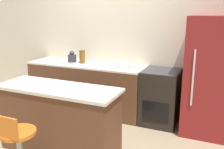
{
  "coord_description": "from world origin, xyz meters",
  "views": [
    {
      "loc": [
        1.88,
        -3.55,
        1.82
      ],
      "look_at": [
        0.49,
        -0.36,
        0.93
      ],
      "focal_mm": 40.0,
      "sensor_mm": 36.0,
      "label": 1
    }
  ],
  "objects": [
    {
      "name": "wall_back",
      "position": [
        0.0,
        0.68,
        1.3
      ],
      "size": [
        8.0,
        0.06,
        2.6
      ],
      "color": "beige",
      "rests_on": "ground_plane"
    },
    {
      "name": "refrigerator",
      "position": [
        1.76,
        0.3,
        0.88
      ],
      "size": [
        0.64,
        0.74,
        1.76
      ],
      "color": "maroon",
      "rests_on": "ground_plane"
    },
    {
      "name": "canister_jar",
      "position": [
        -0.42,
        0.37,
        1.01
      ],
      "size": [
        0.11,
        0.11,
        0.23
      ],
      "color": "brown",
      "rests_on": "back_counter"
    },
    {
      "name": "kitchen_island",
      "position": [
        0.05,
        -1.06,
        0.45
      ],
      "size": [
        1.61,
        0.58,
        0.89
      ],
      "color": "brown",
      "rests_on": "ground_plane"
    },
    {
      "name": "oven_range",
      "position": [
        1.06,
        0.34,
        0.45
      ],
      "size": [
        0.58,
        0.65,
        0.9
      ],
      "color": "black",
      "rests_on": "ground_plane"
    },
    {
      "name": "back_counter",
      "position": [
        -0.33,
        0.34,
        0.45
      ],
      "size": [
        2.17,
        0.63,
        0.9
      ],
      "color": "brown",
      "rests_on": "ground_plane"
    },
    {
      "name": "mixing_bowl",
      "position": [
        0.41,
        0.37,
        0.94
      ],
      "size": [
        0.25,
        0.25,
        0.09
      ],
      "color": "white",
      "rests_on": "back_counter"
    },
    {
      "name": "kettle",
      "position": [
        -0.64,
        0.37,
        0.98
      ],
      "size": [
        0.16,
        0.16,
        0.21
      ],
      "color": "#333338",
      "rests_on": "back_counter"
    },
    {
      "name": "stool_chair",
      "position": [
        -0.03,
        -1.73,
        0.4
      ],
      "size": [
        0.39,
        0.39,
        0.8
      ],
      "color": "#B7B7BC",
      "rests_on": "ground_plane"
    },
    {
      "name": "ground_plane",
      "position": [
        0.0,
        0.0,
        0.0
      ],
      "size": [
        14.0,
        14.0,
        0.0
      ],
      "primitive_type": "plane",
      "color": "#998466"
    }
  ]
}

